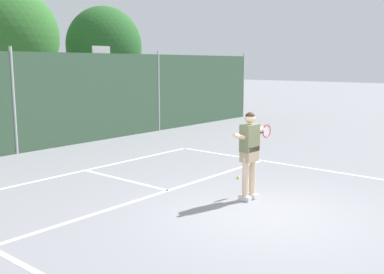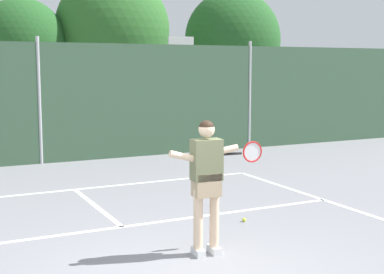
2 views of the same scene
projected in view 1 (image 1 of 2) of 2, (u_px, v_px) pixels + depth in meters
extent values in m
plane|color=gray|center=(263.00, 214.00, 8.54)|extent=(120.00, 120.00, 0.00)
cube|color=white|center=(85.00, 170.00, 12.00)|extent=(8.20, 0.10, 0.01)
cube|color=white|center=(344.00, 174.00, 11.65)|extent=(0.10, 11.00, 0.01)
cube|color=white|center=(168.00, 190.00, 10.10)|extent=(8.20, 0.10, 0.01)
cube|color=white|center=(124.00, 180.00, 11.03)|extent=(0.10, 2.97, 0.01)
cube|color=#38563D|center=(14.00, 103.00, 13.95)|extent=(26.00, 0.05, 3.21)
cylinder|color=#B2B2B7|center=(14.00, 101.00, 13.94)|extent=(0.09, 0.09, 3.36)
cylinder|color=#B2B2B7|center=(159.00, 91.00, 18.87)|extent=(0.09, 0.09, 3.36)
cylinder|color=#B2B2B7|center=(243.00, 85.00, 23.81)|extent=(0.09, 0.09, 3.36)
cylinder|color=#9E9EA3|center=(101.00, 95.00, 18.90)|extent=(0.12, 0.12, 3.05)
cube|color=white|center=(101.00, 53.00, 18.56)|extent=(0.90, 0.06, 0.60)
torus|color=#D85919|center=(106.00, 59.00, 18.42)|extent=(0.48, 0.48, 0.02)
cylinder|color=brown|center=(14.00, 98.00, 23.90)|extent=(0.36, 0.36, 2.03)
ellipsoid|color=#2D6628|center=(10.00, 36.00, 23.37)|extent=(5.17, 4.66, 5.17)
cylinder|color=brown|center=(106.00, 94.00, 28.67)|extent=(0.36, 0.36, 1.82)
ellipsoid|color=#235623|center=(104.00, 46.00, 28.18)|extent=(4.91, 4.42, 4.91)
cube|color=silver|center=(245.00, 198.00, 9.36)|extent=(0.14, 0.27, 0.10)
cube|color=silver|center=(252.00, 196.00, 9.53)|extent=(0.14, 0.27, 0.10)
cylinder|color=beige|center=(245.00, 177.00, 9.29)|extent=(0.13, 0.13, 0.82)
cylinder|color=beige|center=(252.00, 175.00, 9.46)|extent=(0.13, 0.13, 0.82)
cube|color=tan|center=(249.00, 154.00, 9.30)|extent=(0.38, 0.27, 0.32)
cube|color=#6B704C|center=(250.00, 138.00, 9.24)|extent=(0.42, 0.27, 0.56)
sphere|color=beige|center=(250.00, 118.00, 9.18)|extent=(0.22, 0.22, 0.22)
sphere|color=black|center=(250.00, 117.00, 9.17)|extent=(0.21, 0.21, 0.21)
cylinder|color=beige|center=(255.00, 132.00, 9.39)|extent=(0.56, 0.13, 0.17)
cylinder|color=beige|center=(241.00, 137.00, 9.04)|extent=(0.51, 0.13, 0.22)
cylinder|color=black|center=(259.00, 133.00, 9.55)|extent=(0.30, 0.06, 0.04)
torus|color=red|center=(267.00, 131.00, 9.84)|extent=(0.30, 0.05, 0.30)
cylinder|color=silver|center=(267.00, 131.00, 9.84)|extent=(0.26, 0.03, 0.26)
sphere|color=#CCE033|center=(238.00, 177.00, 11.17)|extent=(0.07, 0.07, 0.07)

